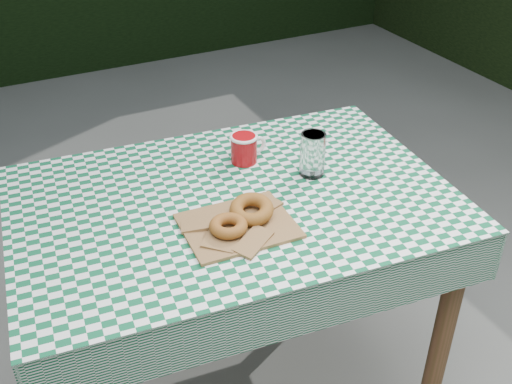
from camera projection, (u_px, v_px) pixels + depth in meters
ground at (182, 370)px, 2.13m from camera, size 60.00×60.00×0.00m
table at (236, 301)px, 1.88m from camera, size 1.24×0.89×0.75m
tablecloth at (234, 198)px, 1.67m from camera, size 1.26×0.91×0.01m
paper_bag at (238, 225)px, 1.55m from camera, size 0.29×0.23×0.01m
bagel_front at (228, 226)px, 1.51m from camera, size 0.13×0.13×0.03m
bagel_back at (252, 209)px, 1.56m from camera, size 0.16×0.16×0.04m
coffee_mug at (244, 149)px, 1.81m from camera, size 0.17×0.17×0.09m
drinking_glass at (313, 154)px, 1.74m from camera, size 0.08×0.08×0.13m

